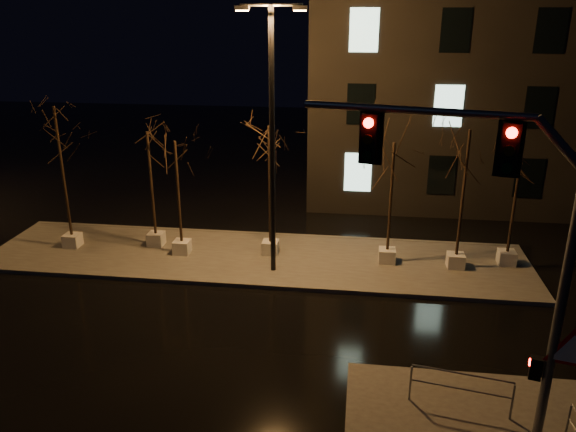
# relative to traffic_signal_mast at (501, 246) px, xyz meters

# --- Properties ---
(ground) EXTENTS (90.00, 90.00, 0.00)m
(ground) POSITION_rel_traffic_signal_mast_xyz_m (-6.91, 4.01, -5.20)
(ground) COLOR black
(ground) RESTS_ON ground
(median) EXTENTS (22.00, 5.00, 0.15)m
(median) POSITION_rel_traffic_signal_mast_xyz_m (-6.91, 10.01, -5.13)
(median) COLOR #4A4842
(median) RESTS_ON ground
(building) EXTENTS (25.00, 12.00, 15.00)m
(building) POSITION_rel_traffic_signal_mast_xyz_m (7.09, 22.01, 2.30)
(building) COLOR black
(building) RESTS_ON ground
(tree_0) EXTENTS (1.80, 1.80, 6.12)m
(tree_0) POSITION_rel_traffic_signal_mast_xyz_m (-14.83, 9.98, -0.41)
(tree_0) COLOR beige
(tree_0) RESTS_ON median
(tree_1) EXTENTS (1.80, 1.80, 5.05)m
(tree_1) POSITION_rel_traffic_signal_mast_xyz_m (-11.35, 10.59, -1.22)
(tree_1) COLOR beige
(tree_1) RESTS_ON median
(tree_2) EXTENTS (1.80, 1.80, 4.84)m
(tree_2) POSITION_rel_traffic_signal_mast_xyz_m (-9.98, 9.90, -1.37)
(tree_2) COLOR beige
(tree_2) RESTS_ON median
(tree_3) EXTENTS (1.80, 1.80, 5.46)m
(tree_3) POSITION_rel_traffic_signal_mast_xyz_m (-6.35, 10.34, -0.91)
(tree_3) COLOR beige
(tree_3) RESTS_ON median
(tree_4) EXTENTS (1.80, 1.80, 4.99)m
(tree_4) POSITION_rel_traffic_signal_mast_xyz_m (-1.60, 10.13, -1.27)
(tree_4) COLOR beige
(tree_4) RESTS_ON median
(tree_5) EXTENTS (1.80, 1.80, 5.59)m
(tree_5) POSITION_rel_traffic_signal_mast_xyz_m (1.04, 9.99, -0.81)
(tree_5) COLOR beige
(tree_5) RESTS_ON median
(tree_6) EXTENTS (1.80, 1.80, 5.11)m
(tree_6) POSITION_rel_traffic_signal_mast_xyz_m (3.09, 10.54, -1.18)
(tree_6) COLOR beige
(tree_6) RESTS_ON median
(traffic_signal_mast) EXTENTS (6.12, 1.66, 7.69)m
(traffic_signal_mast) POSITION_rel_traffic_signal_mast_xyz_m (0.00, 0.00, 0.00)
(traffic_signal_mast) COLOR slate
(traffic_signal_mast) RESTS_ON sidewalk_corner
(streetlight_main) EXTENTS (2.42, 0.37, 9.68)m
(streetlight_main) POSITION_rel_traffic_signal_mast_xyz_m (-5.99, 8.81, 0.54)
(streetlight_main) COLOR black
(streetlight_main) RESTS_ON median
(guard_rail_a) EXTENTS (2.45, 0.50, 1.07)m
(guard_rail_a) POSITION_rel_traffic_signal_mast_xyz_m (-0.11, 1.38, -4.35)
(guard_rail_a) COLOR slate
(guard_rail_a) RESTS_ON sidewalk_corner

